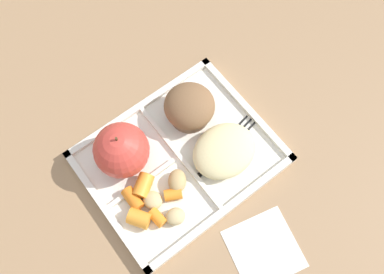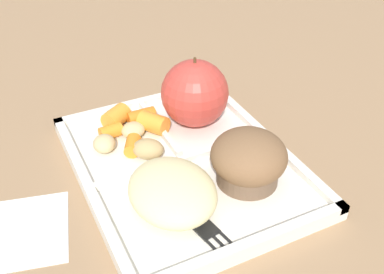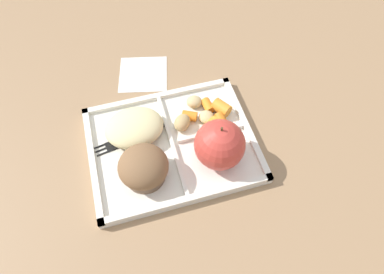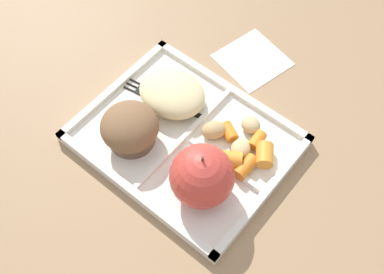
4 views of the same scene
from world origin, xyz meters
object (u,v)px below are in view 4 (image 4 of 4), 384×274
green_apple (202,176)px  bran_muffin (130,128)px  lunch_tray (185,140)px  plastic_fork (157,97)px

green_apple → bran_muffin: green_apple is taller
lunch_tray → green_apple: 0.10m
lunch_tray → green_apple: size_ratio=3.18×
green_apple → plastic_fork: green_apple is taller
lunch_tray → green_apple: bearing=144.7°
plastic_fork → bran_muffin: bearing=105.3°
green_apple → bran_muffin: 0.14m
lunch_tray → green_apple: (-0.07, 0.05, 0.05)m
lunch_tray → bran_muffin: (0.06, 0.05, 0.03)m
lunch_tray → bran_muffin: 0.09m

